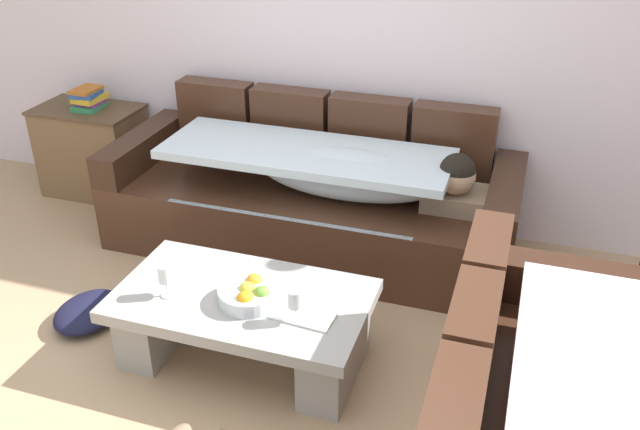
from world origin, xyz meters
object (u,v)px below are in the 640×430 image
Objects in this scene: fruit_bowl at (250,294)px; open_magazine at (306,312)px; book_stack_on_cabinet at (89,99)px; wine_glass_near_right at (295,300)px; side_cabinet at (93,151)px; coffee_table at (243,319)px; wine_glass_near_left at (165,275)px; crumpled_garment at (88,312)px; couch_along_wall at (318,198)px.

open_magazine is (0.27, -0.00, -0.04)m from fruit_bowl.
open_magazine is 2.54m from book_stack_on_cabinet.
side_cabinet is (-2.09, 1.50, -0.17)m from wine_glass_near_right.
open_magazine is (0.02, 0.07, -0.11)m from wine_glass_near_right.
book_stack_on_cabinet is at bearing 141.72° from fruit_bowl.
coffee_table is 0.20m from fruit_bowl.
open_magazine is at bearing 72.83° from wine_glass_near_right.
coffee_table is 0.43m from wine_glass_near_left.
coffee_table is 4.95× the size of book_stack_on_cabinet.
wine_glass_near_left reaches higher than fruit_bowl.
crumpled_garment is (-0.97, 0.05, -0.36)m from fruit_bowl.
side_cabinet is (-1.84, 1.42, -0.10)m from fruit_bowl.
coffee_table is 2.26m from side_cabinet.
book_stack_on_cabinet is at bearing 3.21° from side_cabinet.
wine_glass_near_left is 2.08m from book_stack_on_cabinet.
open_magazine is 0.70× the size of crumpled_garment.
fruit_bowl is 0.40m from wine_glass_near_left.
open_magazine is at bearing -2.45° from crumpled_garment.
couch_along_wall is 1.32m from wine_glass_near_left.
side_cabinet is at bearing 172.77° from couch_along_wall.
crumpled_garment is at bearing 179.02° from coffee_table.
coffee_table is at bearing 160.20° from wine_glass_near_right.
wine_glass_near_right is at bearing -103.11° from open_magazine.
book_stack_on_cabinet reaches higher than coffee_table.
fruit_bowl reaches higher than crumpled_garment.
wine_glass_near_left is at bearing -46.58° from book_stack_on_cabinet.
book_stack_on_cabinet is at bearing 141.54° from coffee_table.
open_magazine is 1.16× the size of book_stack_on_cabinet.
couch_along_wall is 10.20× the size of book_stack_on_cabinet.
fruit_bowl is 0.28m from open_magazine.
fruit_bowl is at bearing 11.20° from wine_glass_near_left.
fruit_bowl is 1.16× the size of book_stack_on_cabinet.
wine_glass_near_left is (-0.33, -0.11, 0.26)m from coffee_table.
wine_glass_near_left is 0.23× the size of side_cabinet.
coffee_table is 7.23× the size of wine_glass_near_left.
wine_glass_near_left is at bearing -168.80° from fruit_bowl.
wine_glass_near_left reaches higher than coffee_table.
open_magazine is 1.29m from crumpled_garment.
wine_glass_near_right is (0.64, 0.00, 0.00)m from wine_glass_near_left.
wine_glass_near_right is (0.31, -0.11, 0.26)m from coffee_table.
fruit_bowl is at bearing 163.46° from wine_glass_near_right.
wine_glass_near_left reaches higher than open_magazine.
book_stack_on_cabinet is at bearing 149.62° from open_magazine.
coffee_table is at bearing 147.59° from fruit_bowl.
fruit_bowl reaches higher than open_magazine.
fruit_bowl is (0.06, -0.04, 0.18)m from coffee_table.
wine_glass_near_right is at bearing -36.09° from book_stack_on_cabinet.
coffee_table is at bearing -89.58° from couch_along_wall.
couch_along_wall is at bearing 104.02° from wine_glass_near_right.
fruit_bowl is 2.33m from side_cabinet.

